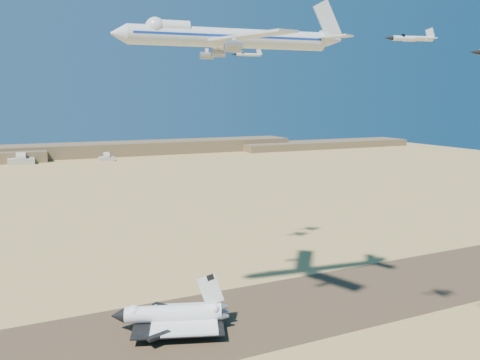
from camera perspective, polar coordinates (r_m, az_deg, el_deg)
name	(u,v)px	position (r m, az deg, el deg)	size (l,w,h in m)	color
ground	(200,326)	(168.39, -4.95, -17.31)	(1200.00, 1200.00, 0.00)	tan
runway	(200,326)	(168.37, -4.95, -17.30)	(600.00, 50.00, 0.06)	brown
ridgeline	(119,151)	(682.52, -14.52, 3.50)	(960.00, 90.00, 18.00)	brown
hangars	(18,161)	(624.81, -25.48, 2.08)	(200.50, 29.50, 30.00)	#BCB8A6
shuttle	(172,315)	(164.80, -8.23, -16.00)	(39.53, 31.72, 19.25)	white
carrier_747	(224,38)	(148.53, -2.02, 16.95)	(73.56, 56.41, 18.27)	silver
crew_a	(190,334)	(161.72, -6.12, -18.18)	(0.59, 0.39, 1.63)	orange
crew_b	(206,333)	(161.92, -4.13, -18.06)	(0.92, 0.53, 1.89)	orange
crew_c	(197,336)	(160.48, -5.28, -18.38)	(1.01, 0.52, 1.72)	orange
chase_jet_a	(412,38)	(131.03, 20.19, 15.91)	(13.47, 7.79, 3.42)	silver
chase_jet_e	(225,44)	(203.87, -1.79, 16.19)	(14.59, 7.89, 3.63)	silver
chase_jet_f	(248,55)	(216.92, 0.97, 15.04)	(14.30, 7.99, 3.58)	silver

